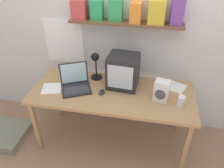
{
  "coord_description": "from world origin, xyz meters",
  "views": [
    {
      "loc": [
        0.38,
        -1.93,
        2.18
      ],
      "look_at": [
        0.0,
        0.0,
        0.86
      ],
      "focal_mm": 35.0,
      "sensor_mm": 36.0,
      "label": 1
    }
  ],
  "objects": [
    {
      "name": "printed_handout",
      "position": [
        -0.68,
        -0.07,
        0.76
      ],
      "size": [
        0.26,
        0.26,
        0.0
      ],
      "rotation": [
        0.0,
        0.0,
        0.27
      ],
      "color": "white",
      "rests_on": "corner_desk"
    },
    {
      "name": "laptop",
      "position": [
        -0.42,
        0.0,
        0.83
      ],
      "size": [
        0.41,
        0.4,
        0.27
      ],
      "rotation": [
        0.0,
        0.0,
        0.45
      ],
      "color": "#232326",
      "rests_on": "corner_desk"
    },
    {
      "name": "ground_plane",
      "position": [
        0.0,
        0.0,
        0.0
      ],
      "size": [
        12.0,
        12.0,
        0.0
      ],
      "primitive_type": "plane",
      "color": "#A1765B"
    },
    {
      "name": "desk_lamp",
      "position": [
        -0.23,
        0.2,
        0.99
      ],
      "size": [
        0.14,
        0.17,
        0.36
      ],
      "rotation": [
        0.0,
        0.0,
        0.17
      ],
      "color": "black",
      "rests_on": "corner_desk"
    },
    {
      "name": "space_heater",
      "position": [
        0.53,
        -0.05,
        0.88
      ],
      "size": [
        0.17,
        0.14,
        0.24
      ],
      "rotation": [
        0.0,
        0.0,
        -0.22
      ],
      "color": "white",
      "rests_on": "corner_desk"
    },
    {
      "name": "floor_cushion",
      "position": [
        -1.36,
        -0.24,
        0.05
      ],
      "size": [
        0.51,
        0.51,
        0.1
      ],
      "color": "gray",
      "rests_on": "ground_plane"
    },
    {
      "name": "crt_monitor",
      "position": [
        0.1,
        0.14,
        0.95
      ],
      "size": [
        0.35,
        0.33,
        0.38
      ],
      "rotation": [
        0.0,
        0.0,
        -0.06
      ],
      "color": "#232326",
      "rests_on": "corner_desk"
    },
    {
      "name": "computer_mouse",
      "position": [
        -0.1,
        -0.05,
        0.77
      ],
      "size": [
        0.06,
        0.11,
        0.03
      ],
      "rotation": [
        0.0,
        0.0,
        -0.02
      ],
      "color": "#232326",
      "rests_on": "corner_desk"
    },
    {
      "name": "open_notebook",
      "position": [
        0.68,
        0.24,
        0.76
      ],
      "size": [
        0.32,
        0.3,
        0.0
      ],
      "rotation": [
        0.0,
        0.0,
        -0.43
      ],
      "color": "white",
      "rests_on": "corner_desk"
    },
    {
      "name": "juice_glass",
      "position": [
        0.73,
        -0.11,
        0.81
      ],
      "size": [
        0.07,
        0.07,
        0.12
      ],
      "color": "white",
      "rests_on": "corner_desk"
    },
    {
      "name": "back_wall",
      "position": [
        0.0,
        0.49,
        1.31
      ],
      "size": [
        5.6,
        0.24,
        2.6
      ],
      "color": "silver",
      "rests_on": "ground_plane"
    },
    {
      "name": "corner_desk",
      "position": [
        0.0,
        0.0,
        0.7
      ],
      "size": [
        1.8,
        0.75,
        0.76
      ],
      "color": "#B08251",
      "rests_on": "ground_plane"
    }
  ]
}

